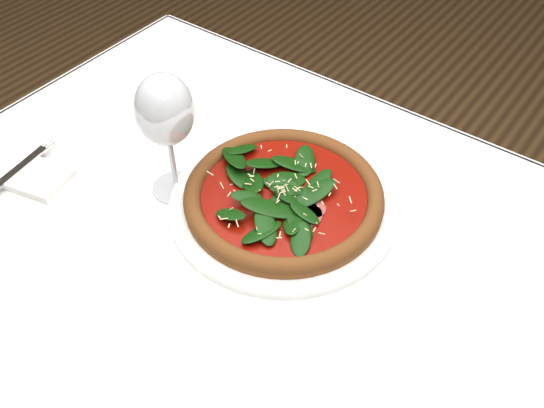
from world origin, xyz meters
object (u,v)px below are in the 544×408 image
Objects in this scene: plate at (284,203)px; pizza at (284,193)px; wine_glass at (165,113)px; napkin at (20,172)px.

pizza is at bearing 90.00° from plate.
wine_glass is 1.29× the size of napkin.
plate is 1.05× the size of pizza.
plate is 1.67× the size of wine_glass.
plate is at bearing 26.96° from napkin.
pizza is (0.00, 0.00, 0.02)m from plate.
plate is 0.43m from napkin.
napkin is at bearing -150.44° from wine_glass.
plate is 0.22m from wine_glass.
plate is at bearing -90.00° from pizza.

